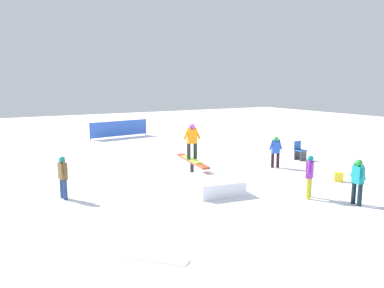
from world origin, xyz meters
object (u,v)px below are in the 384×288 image
Objects in this scene: bystander_brown at (63,175)px; folding_chair at (300,151)px; bystander_blue at (276,150)px; loose_snowboard_white at (156,258)px; bystander_purple at (310,174)px; backpack_on_snow at (339,177)px; rail_feature at (192,162)px; main_rider_on_rail at (192,142)px; bystander_teal at (358,180)px.

bystander_brown reaches higher than folding_chair.
bystander_brown is at bearing -161.96° from bystander_blue.
bystander_brown reaches higher than loose_snowboard_white.
bystander_purple reaches higher than backpack_on_snow.
rail_feature is at bearing -165.71° from bystander_blue.
loose_snowboard_white is (-5.03, 7.87, -0.73)m from bystander_blue.
folding_chair is at bearing 83.20° from bystander_brown.
folding_chair reaches higher than backpack_on_snow.
folding_chair is at bearing 14.14° from bystander_purple.
main_rider_on_rail is 1.73× the size of folding_chair.
main_rider_on_rail reaches higher than bystander_blue.
main_rider_on_rail reaches higher than loose_snowboard_white.
main_rider_on_rail is 4.46m from bystander_purple.
rail_feature is 5.79m from bystander_teal.
rail_feature is 4.42m from bystander_purple.
main_rider_on_rail is at bearing 82.81° from bystander_purple.
bystander_brown is 5.21m from loose_snowboard_white.
bystander_blue is (-0.28, -3.92, 0.14)m from rail_feature.
folding_chair is at bearing 160.06° from bystander_teal.
bystander_blue is at bearing -84.96° from main_rider_on_rail.
loose_snowboard_white is at bearing 57.08° from backpack_on_snow.
main_rider_on_rail reaches higher than rail_feature.
rail_feature is 2.08× the size of bystander_blue.
folding_chair is (5.63, -9.92, 0.40)m from loose_snowboard_white.
rail_feature is 1.81× the size of main_rider_on_rail.
backpack_on_snow is at bearing 150.67° from bystander_teal.
main_rider_on_rail is 4.78m from bystander_brown.
main_rider_on_rail is at bearing -165.71° from bystander_blue.
main_rider_on_rail is at bearing 6.49° from backpack_on_snow.
bystander_brown is 0.99× the size of bystander_purple.
bystander_purple is at bearing 50.62° from bystander_brown.
bystander_purple is at bearing -100.23° from bystander_blue.
main_rider_on_rail is at bearing 102.52° from loose_snowboard_white.
loose_snowboard_white is (-0.15, 6.56, -0.75)m from bystander_teal.
bystander_brown is 10.72m from folding_chair.
folding_chair is at bearing 34.73° from bystander_blue.
loose_snowboard_white is at bearing -77.07° from bystander_teal.
bystander_purple is (-4.00, -1.89, -0.61)m from main_rider_on_rail.
bystander_teal is 8.85m from bystander_brown.
bystander_brown is 3.95× the size of backpack_on_snow.
bystander_teal is at bearing -86.62° from bystander_blue.
bystander_purple reaches higher than bystander_blue.
bystander_teal is 1.55× the size of folding_chair.
loose_snowboard_white is (-5.32, 3.96, -0.59)m from rail_feature.
main_rider_on_rail is 5.50m from backpack_on_snow.
bystander_purple reaches higher than loose_snowboard_white.
loose_snowboard_white is 8.58m from backpack_on_snow.
bystander_teal reaches higher than bystander_purple.
loose_snowboard_white is at bearing -0.99° from bystander_brown.
backpack_on_snow reaches higher than loose_snowboard_white.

